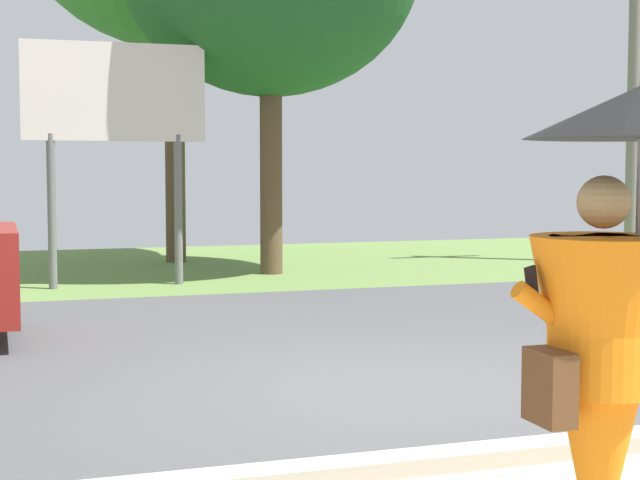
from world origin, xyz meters
name	(u,v)px	position (x,y,z in m)	size (l,w,h in m)	color
ground_plane	(289,333)	(0.00, 2.95, -0.05)	(40.00, 22.00, 0.20)	#4C4C4F
monk_pedestrian	(609,323)	(-0.55, -3.59, 1.09)	(1.06, 0.97, 2.13)	orange
utility_pole	(635,70)	(7.93, 7.97, 3.46)	(1.80, 0.24, 6.57)	gray
roadside_billboard	(115,110)	(-1.30, 7.30, 2.55)	(2.60, 0.12, 3.50)	slate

